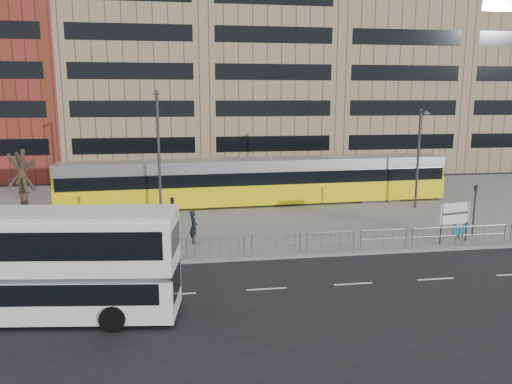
{
  "coord_description": "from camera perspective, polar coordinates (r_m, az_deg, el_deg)",
  "views": [
    {
      "loc": [
        -5.63,
        -24.5,
        8.34
      ],
      "look_at": [
        -0.93,
        6.0,
        2.45
      ],
      "focal_mm": 35.0,
      "sensor_mm": 36.0,
      "label": 1
    }
  ],
  "objects": [
    {
      "name": "double_decker_bus",
      "position": [
        20.66,
        -23.75,
        -7.25
      ],
      "size": [
        10.69,
        3.76,
        4.18
      ],
      "rotation": [
        0.0,
        0.0,
        -0.13
      ],
      "color": "white",
      "rests_on": "ground"
    },
    {
      "name": "tram",
      "position": [
        38.54,
        0.34,
        1.21
      ],
      "size": [
        29.93,
        4.07,
        3.52
      ],
      "rotation": [
        0.0,
        0.0,
        0.04
      ],
      "color": "yellow",
      "rests_on": "plaza"
    },
    {
      "name": "ad_panel",
      "position": [
        31.39,
        22.24,
        -3.34
      ],
      "size": [
        0.85,
        0.31,
        1.63
      ],
      "rotation": [
        0.0,
        0.0,
        0.29
      ],
      "color": "#2D2D30",
      "rests_on": "plaza"
    },
    {
      "name": "station_sign",
      "position": [
        30.45,
        21.77,
        -2.47
      ],
      "size": [
        1.98,
        0.49,
        2.31
      ],
      "rotation": [
        0.0,
        0.0,
        0.2
      ],
      "color": "#2D2D30",
      "rests_on": "plaza"
    },
    {
      "name": "bare_tree",
      "position": [
        33.15,
        -25.42,
        4.66
      ],
      "size": [
        4.57,
        4.57,
        7.32
      ],
      "color": "#31221B",
      "rests_on": "plaza"
    },
    {
      "name": "lamp_post_east",
      "position": [
        38.81,
        18.1,
        4.14
      ],
      "size": [
        0.45,
        1.04,
        7.35
      ],
      "color": "#2D2D30",
      "rests_on": "plaza"
    },
    {
      "name": "pedestrian",
      "position": [
        28.58,
        -7.15,
        -3.96
      ],
      "size": [
        0.49,
        0.72,
        1.88
      ],
      "primitive_type": "imported",
      "rotation": [
        0.0,
        0.0,
        1.64
      ],
      "color": "black",
      "rests_on": "plaza"
    },
    {
      "name": "traffic_light_west",
      "position": [
        26.26,
        -9.5,
        -3.03
      ],
      "size": [
        0.23,
        0.25,
        3.1
      ],
      "rotation": [
        0.0,
        0.0,
        -0.4
      ],
      "color": "#2D2D30",
      "rests_on": "plaza"
    },
    {
      "name": "pedestrian_barrier",
      "position": [
        27.16,
        7.94,
        -5.02
      ],
      "size": [
        32.07,
        0.07,
        1.1
      ],
      "color": "gray",
      "rests_on": "plaza"
    },
    {
      "name": "road_markings",
      "position": [
        23.1,
        8.69,
        -10.47
      ],
      "size": [
        62.0,
        0.12,
        0.01
      ],
      "primitive_type": "cube",
      "color": "white",
      "rests_on": "ground"
    },
    {
      "name": "building_row",
      "position": [
        59.39,
        -1.85,
        15.22
      ],
      "size": [
        70.4,
        18.4,
        31.2
      ],
      "color": "maroon",
      "rests_on": "ground"
    },
    {
      "name": "traffic_light_east",
      "position": [
        32.2,
        23.72,
        -1.25
      ],
      "size": [
        0.22,
        0.24,
        3.1
      ],
      "rotation": [
        0.0,
        0.0,
        0.36
      ],
      "color": "#2D2D30",
      "rests_on": "plaza"
    },
    {
      "name": "kerb",
      "position": [
        26.51,
        3.99,
        -7.38
      ],
      "size": [
        64.0,
        0.25,
        0.17
      ],
      "primitive_type": "cube",
      "color": "gray",
      "rests_on": "ground"
    },
    {
      "name": "lamp_post_west",
      "position": [
        34.39,
        -11.06,
        4.81
      ],
      "size": [
        0.45,
        1.04,
        8.68
      ],
      "color": "#2D2D30",
      "rests_on": "plaza"
    },
    {
      "name": "plaza",
      "position": [
        37.85,
        0.01,
        -1.8
      ],
      "size": [
        64.0,
        24.0,
        0.15
      ],
      "primitive_type": "cube",
      "color": "slate",
      "rests_on": "ground"
    },
    {
      "name": "ground",
      "position": [
        26.49,
        4.01,
        -7.57
      ],
      "size": [
        120.0,
        120.0,
        0.0
      ],
      "primitive_type": "plane",
      "color": "black",
      "rests_on": "ground"
    }
  ]
}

